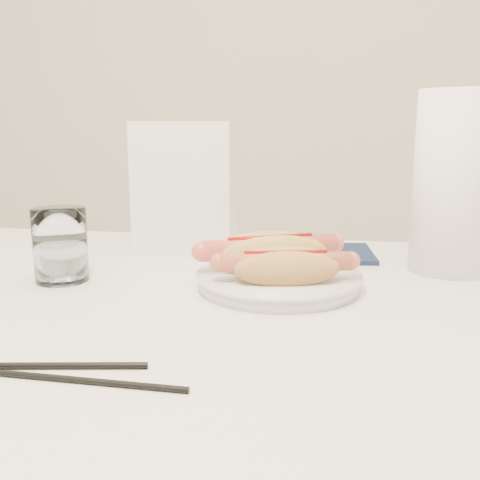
% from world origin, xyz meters
% --- Properties ---
extents(table, '(1.20, 0.80, 0.75)m').
position_xyz_m(table, '(0.00, 0.00, 0.69)').
color(table, silver).
rests_on(table, ground).
extents(plate, '(0.27, 0.27, 0.02)m').
position_xyz_m(plate, '(0.12, 0.06, 0.76)').
color(plate, silver).
rests_on(plate, table).
extents(hotdog_left, '(0.19, 0.14, 0.05)m').
position_xyz_m(hotdog_left, '(0.10, 0.09, 0.79)').
color(hotdog_left, tan).
rests_on(hotdog_left, plate).
extents(hotdog_right, '(0.17, 0.10, 0.05)m').
position_xyz_m(hotdog_right, '(0.13, 0.03, 0.79)').
color(hotdog_right, '#BB8849').
rests_on(hotdog_right, plate).
extents(water_glass, '(0.08, 0.08, 0.10)m').
position_xyz_m(water_glass, '(-0.19, 0.05, 0.80)').
color(water_glass, silver).
rests_on(water_glass, table).
extents(chopstick_near, '(0.20, 0.04, 0.01)m').
position_xyz_m(chopstick_near, '(-0.07, -0.23, 0.75)').
color(chopstick_near, black).
rests_on(chopstick_near, table).
extents(chopstick_far, '(0.19, 0.01, 0.01)m').
position_xyz_m(chopstick_far, '(-0.01, -0.25, 0.75)').
color(chopstick_far, black).
rests_on(chopstick_far, table).
extents(napkin_box, '(0.17, 0.10, 0.22)m').
position_xyz_m(napkin_box, '(-0.07, 0.26, 0.86)').
color(napkin_box, white).
rests_on(napkin_box, table).
extents(navy_napkin, '(0.15, 0.15, 0.01)m').
position_xyz_m(navy_napkin, '(0.19, 0.27, 0.75)').
color(navy_napkin, '#131E3B').
rests_on(navy_napkin, table).
extents(paper_towel_roll, '(0.15, 0.15, 0.27)m').
position_xyz_m(paper_towel_roll, '(0.37, 0.20, 0.88)').
color(paper_towel_roll, white).
rests_on(paper_towel_roll, table).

